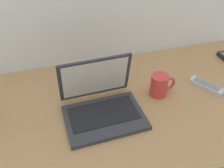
# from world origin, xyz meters

# --- Properties ---
(desk) EXTENTS (1.60, 0.76, 0.03)m
(desk) POSITION_xyz_m (0.00, 0.00, 0.01)
(desk) COLOR #A87A4C
(desk) RESTS_ON ground
(laptop) EXTENTS (0.32, 0.27, 0.22)m
(laptop) POSITION_xyz_m (-0.10, -0.02, 0.08)
(laptop) COLOR #2D2D33
(laptop) RESTS_ON desk
(coffee_mug) EXTENTS (0.12, 0.08, 0.10)m
(coffee_mug) POSITION_xyz_m (0.17, 0.02, 0.08)
(coffee_mug) COLOR red
(coffee_mug) RESTS_ON desk
(remote_control_far) EXTENTS (0.12, 0.16, 0.02)m
(remote_control_far) POSITION_xyz_m (0.40, 0.00, 0.04)
(remote_control_far) COLOR #B7B7B7
(remote_control_far) RESTS_ON desk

